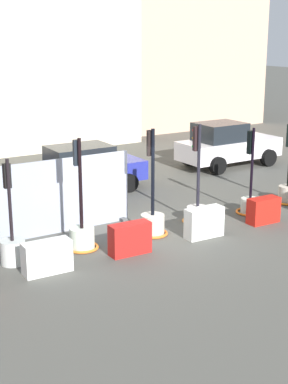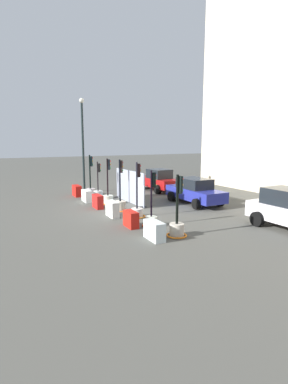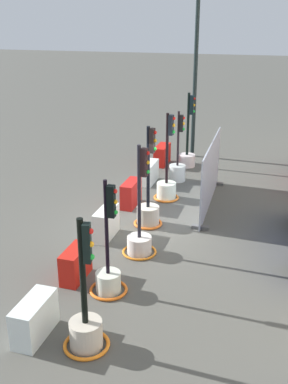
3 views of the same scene
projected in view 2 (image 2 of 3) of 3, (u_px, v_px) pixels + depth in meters
name	position (u px, v px, depth m)	size (l,w,h in m)	color
ground_plane	(120.00, 210.00, 17.90)	(120.00, 120.00, 0.00)	#4D4C46
traffic_light_0	(91.00, 188.00, 22.81)	(0.68, 0.68, 2.99)	silver
traffic_light_1	(98.00, 192.00, 21.22)	(0.61, 0.61, 2.62)	silver
traffic_light_2	(108.00, 197.00, 19.60)	(0.86, 0.86, 2.93)	silver
traffic_light_3	(120.00, 203.00, 17.70)	(0.85, 0.85, 2.98)	#B7AF9E
traffic_light_4	(137.00, 208.00, 16.29)	(0.91, 0.91, 2.93)	beige
traffic_light_5	(151.00, 217.00, 14.54)	(0.87, 0.87, 2.68)	beige
traffic_light_6	(177.00, 225.00, 13.01)	(0.89, 0.89, 2.66)	#BCB2A1
construction_barrier_0	(77.00, 191.00, 22.35)	(1.17, 0.48, 0.79)	red
construction_barrier_1	(87.00, 196.00, 20.37)	(1.15, 0.47, 0.77)	white
construction_barrier_2	(98.00, 202.00, 18.40)	(1.09, 0.43, 0.82)	#B41B17
construction_barrier_3	(112.00, 209.00, 16.33)	(1.10, 0.43, 0.84)	silver
construction_barrier_4	(131.00, 219.00, 14.40)	(0.99, 0.45, 0.77)	red
construction_barrier_5	(154.00, 231.00, 12.56)	(1.13, 0.50, 0.78)	silver
car_red_compact	(158.00, 180.00, 24.74)	(4.33, 2.27, 1.76)	maroon
car_blue_estate	(195.00, 191.00, 19.68)	(4.44, 2.10, 1.65)	navy
street_lamp_post	(83.00, 139.00, 23.48)	(0.36, 0.36, 7.19)	black
site_fence_panel	(130.00, 187.00, 20.07)	(4.22, 0.50, 2.12)	#9199AA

